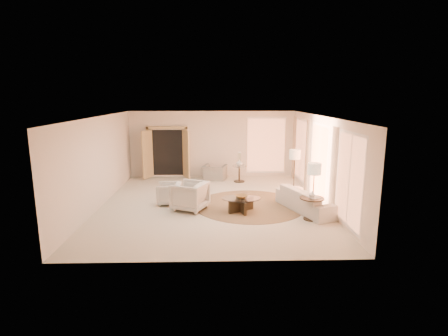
{
  "coord_description": "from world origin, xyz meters",
  "views": [
    {
      "loc": [
        0.09,
        -10.8,
        3.41
      ],
      "look_at": [
        0.4,
        0.4,
        1.1
      ],
      "focal_mm": 28.0,
      "sensor_mm": 36.0,
      "label": 1
    }
  ],
  "objects_px": {
    "sofa": "(308,200)",
    "end_vase": "(312,195)",
    "side_table": "(239,172)",
    "floor_lamp_far": "(314,171)",
    "floor_lamp_near": "(295,156)",
    "bowl": "(241,196)",
    "armchair_left": "(169,192)",
    "accent_chair": "(215,170)",
    "end_table": "(312,205)",
    "armchair_right": "(190,195)",
    "coffee_table": "(241,203)",
    "side_vase": "(239,163)"
  },
  "relations": [
    {
      "from": "floor_lamp_far",
      "to": "armchair_left",
      "type": "bearing_deg",
      "value": 162.87
    },
    {
      "from": "coffee_table",
      "to": "bowl",
      "type": "relative_size",
      "value": 4.18
    },
    {
      "from": "side_table",
      "to": "floor_lamp_near",
      "type": "bearing_deg",
      "value": -45.23
    },
    {
      "from": "armchair_left",
      "to": "armchair_right",
      "type": "xyz_separation_m",
      "value": [
        0.71,
        -0.6,
        0.1
      ]
    },
    {
      "from": "side_vase",
      "to": "sofa",
      "type": "bearing_deg",
      "value": -63.97
    },
    {
      "from": "end_table",
      "to": "side_vase",
      "type": "relative_size",
      "value": 2.74
    },
    {
      "from": "armchair_right",
      "to": "floor_lamp_far",
      "type": "distance_m",
      "value": 3.74
    },
    {
      "from": "end_vase",
      "to": "floor_lamp_far",
      "type": "bearing_deg",
      "value": 67.91
    },
    {
      "from": "sofa",
      "to": "end_vase",
      "type": "height_order",
      "value": "end_vase"
    },
    {
      "from": "floor_lamp_near",
      "to": "accent_chair",
      "type": "bearing_deg",
      "value": 141.05
    },
    {
      "from": "accent_chair",
      "to": "floor_lamp_near",
      "type": "bearing_deg",
      "value": 155.85
    },
    {
      "from": "coffee_table",
      "to": "side_vase",
      "type": "relative_size",
      "value": 6.21
    },
    {
      "from": "armchair_left",
      "to": "coffee_table",
      "type": "xyz_separation_m",
      "value": [
        2.26,
        -0.82,
        -0.11
      ]
    },
    {
      "from": "end_vase",
      "to": "end_table",
      "type": "bearing_deg",
      "value": -90.0
    },
    {
      "from": "armchair_right",
      "to": "coffee_table",
      "type": "bearing_deg",
      "value": 105.73
    },
    {
      "from": "armchair_right",
      "to": "end_table",
      "type": "relative_size",
      "value": 1.41
    },
    {
      "from": "bowl",
      "to": "end_table",
      "type": "bearing_deg",
      "value": -21.0
    },
    {
      "from": "armchair_right",
      "to": "end_table",
      "type": "distance_m",
      "value": 3.6
    },
    {
      "from": "end_table",
      "to": "armchair_right",
      "type": "bearing_deg",
      "value": 164.47
    },
    {
      "from": "armchair_left",
      "to": "armchair_right",
      "type": "distance_m",
      "value": 0.93
    },
    {
      "from": "coffee_table",
      "to": "floor_lamp_far",
      "type": "height_order",
      "value": "floor_lamp_far"
    },
    {
      "from": "side_table",
      "to": "floor_lamp_far",
      "type": "relative_size",
      "value": 0.43
    },
    {
      "from": "accent_chair",
      "to": "side_table",
      "type": "xyz_separation_m",
      "value": [
        0.99,
        -0.44,
        0.0
      ]
    },
    {
      "from": "coffee_table",
      "to": "floor_lamp_far",
      "type": "xyz_separation_m",
      "value": [
        2.02,
        -0.49,
        1.07
      ]
    },
    {
      "from": "armchair_left",
      "to": "side_table",
      "type": "relative_size",
      "value": 1.14
    },
    {
      "from": "coffee_table",
      "to": "end_table",
      "type": "relative_size",
      "value": 2.27
    },
    {
      "from": "floor_lamp_near",
      "to": "bowl",
      "type": "bearing_deg",
      "value": -136.45
    },
    {
      "from": "accent_chair",
      "to": "coffee_table",
      "type": "bearing_deg",
      "value": 115.4
    },
    {
      "from": "floor_lamp_near",
      "to": "side_vase",
      "type": "bearing_deg",
      "value": 134.77
    },
    {
      "from": "armchair_left",
      "to": "end_vase",
      "type": "xyz_separation_m",
      "value": [
        4.18,
        -1.56,
        0.34
      ]
    },
    {
      "from": "end_table",
      "to": "side_vase",
      "type": "height_order",
      "value": "side_vase"
    },
    {
      "from": "armchair_left",
      "to": "accent_chair",
      "type": "xyz_separation_m",
      "value": [
        1.47,
        3.36,
        0.02
      ]
    },
    {
      "from": "floor_lamp_far",
      "to": "side_table",
      "type": "bearing_deg",
      "value": 113.13
    },
    {
      "from": "accent_chair",
      "to": "floor_lamp_near",
      "type": "xyz_separation_m",
      "value": [
        2.8,
        -2.26,
        0.94
      ]
    },
    {
      "from": "end_table",
      "to": "end_vase",
      "type": "height_order",
      "value": "end_vase"
    },
    {
      "from": "end_table",
      "to": "floor_lamp_far",
      "type": "relative_size",
      "value": 0.43
    },
    {
      "from": "side_table",
      "to": "end_vase",
      "type": "xyz_separation_m",
      "value": [
        1.71,
        -4.48,
        0.32
      ]
    },
    {
      "from": "coffee_table",
      "to": "bowl",
      "type": "bearing_deg",
      "value": 0.0
    },
    {
      "from": "side_table",
      "to": "floor_lamp_near",
      "type": "distance_m",
      "value": 2.74
    },
    {
      "from": "coffee_table",
      "to": "floor_lamp_near",
      "type": "bearing_deg",
      "value": 43.55
    },
    {
      "from": "armchair_right",
      "to": "bowl",
      "type": "distance_m",
      "value": 1.56
    },
    {
      "from": "sofa",
      "to": "accent_chair",
      "type": "distance_m",
      "value": 5.01
    },
    {
      "from": "floor_lamp_far",
      "to": "end_vase",
      "type": "relative_size",
      "value": 8.41
    },
    {
      "from": "end_table",
      "to": "end_vase",
      "type": "xyz_separation_m",
      "value": [
        0.0,
        0.0,
        0.29
      ]
    },
    {
      "from": "armchair_right",
      "to": "side_vase",
      "type": "distance_m",
      "value": 3.94
    },
    {
      "from": "accent_chair",
      "to": "end_table",
      "type": "relative_size",
      "value": 1.36
    },
    {
      "from": "armchair_right",
      "to": "floor_lamp_far",
      "type": "xyz_separation_m",
      "value": [
        3.57,
        -0.72,
        0.86
      ]
    },
    {
      "from": "side_vase",
      "to": "floor_lamp_near",
      "type": "bearing_deg",
      "value": -45.23
    },
    {
      "from": "sofa",
      "to": "floor_lamp_near",
      "type": "xyz_separation_m",
      "value": [
        -0.0,
        1.88,
        1.01
      ]
    },
    {
      "from": "armchair_left",
      "to": "coffee_table",
      "type": "bearing_deg",
      "value": 68.8
    }
  ]
}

